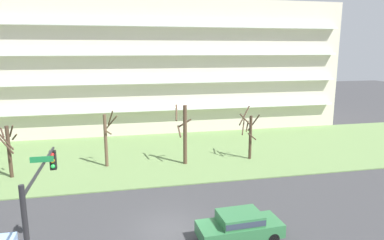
{
  "coord_description": "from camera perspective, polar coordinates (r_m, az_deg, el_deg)",
  "views": [
    {
      "loc": [
        -2.52,
        -17.63,
        9.87
      ],
      "look_at": [
        2.64,
        6.0,
        4.93
      ],
      "focal_mm": 32.29,
      "sensor_mm": 36.0,
      "label": 1
    }
  ],
  "objects": [
    {
      "name": "sedan_green_center_left",
      "position": [
        18.99,
        7.87,
        -16.85
      ],
      "size": [
        4.48,
        2.0,
        1.57
      ],
      "rotation": [
        0.0,
        0.0,
        0.05
      ],
      "color": "#2D6B3D",
      "rests_on": "ground"
    },
    {
      "name": "traffic_signal_mast",
      "position": [
        14.67,
        -23.83,
        -13.21
      ],
      "size": [
        0.9,
        5.74,
        5.73
      ],
      "color": "black",
      "rests_on": "ground"
    },
    {
      "name": "apartment_building",
      "position": [
        45.44,
        -9.24,
        8.8
      ],
      "size": [
        50.45,
        12.36,
        15.6
      ],
      "color": "beige",
      "rests_on": "ground"
    },
    {
      "name": "tree_left",
      "position": [
        30.03,
        -13.94,
        -2.91
      ],
      "size": [
        1.22,
        1.62,
        4.95
      ],
      "color": "brown",
      "rests_on": "ground"
    },
    {
      "name": "tree_right",
      "position": [
        31.63,
        9.45,
        -2.15
      ],
      "size": [
        1.92,
        2.02,
        4.83
      ],
      "color": "#423023",
      "rests_on": "ground"
    },
    {
      "name": "tree_center",
      "position": [
        29.72,
        -1.28,
        -2.21
      ],
      "size": [
        1.61,
        1.55,
        5.25
      ],
      "color": "#4C3828",
      "rests_on": "ground"
    },
    {
      "name": "ground",
      "position": [
        20.36,
        -3.83,
        -17.48
      ],
      "size": [
        160.0,
        160.0,
        0.0
      ],
      "primitive_type": "plane",
      "color": "#38383A"
    },
    {
      "name": "tree_far_left",
      "position": [
        30.1,
        -28.0,
        -4.25
      ],
      "size": [
        1.46,
        1.46,
        4.22
      ],
      "color": "#423023",
      "rests_on": "ground"
    },
    {
      "name": "grass_lawn_strip",
      "position": [
        33.21,
        -7.45,
        -5.76
      ],
      "size": [
        80.0,
        16.0,
        0.08
      ],
      "primitive_type": "cube",
      "color": "#66844C",
      "rests_on": "ground"
    }
  ]
}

